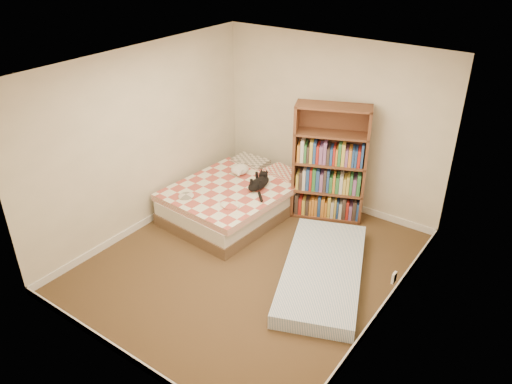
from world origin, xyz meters
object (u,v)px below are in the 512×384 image
Objects in this scene: bookshelf at (329,178)px; bed at (237,198)px; black_cat at (260,183)px; white_dog at (240,170)px; floor_mattress at (323,272)px.

bed is at bearing -169.81° from bookshelf.
bed is 2.78× the size of black_cat.
bookshelf is at bearing 31.55° from white_dog.
black_cat is (-1.46, 0.76, 0.46)m from floor_mattress.
bookshelf is at bearing 18.62° from black_cat.
white_dog is (-1.95, 0.93, 0.45)m from floor_mattress.
white_dog is at bearing 142.27° from black_cat.
bookshelf is 0.99m from black_cat.
white_dog is (-1.28, -0.43, -0.06)m from bookshelf.
black_cat reaches higher than bed.
floor_mattress is (0.67, -1.35, -0.51)m from bookshelf.
bookshelf is 0.84× the size of floor_mattress.
black_cat is (-0.79, -0.60, -0.06)m from bookshelf.
black_cat is at bearing 131.06° from floor_mattress.
floor_mattress is 5.95× the size of white_dog.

